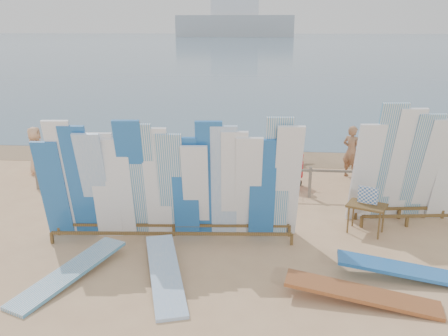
# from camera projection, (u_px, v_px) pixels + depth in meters

# --- Properties ---
(ground) EXTENTS (160.00, 160.00, 0.00)m
(ground) POSITION_uv_depth(u_px,v_px,m) (231.00, 241.00, 10.78)
(ground) COLOR tan
(ground) RESTS_ON ground
(ocean) EXTENTS (320.00, 240.00, 0.02)m
(ocean) POSITION_uv_depth(u_px,v_px,m) (265.00, 42.00, 132.76)
(ocean) COLOR #415D74
(ocean) RESTS_ON ground
(wet_sand_strip) EXTENTS (40.00, 2.60, 0.01)m
(wet_sand_strip) POSITION_uv_depth(u_px,v_px,m) (246.00, 156.00, 17.64)
(wet_sand_strip) COLOR #886C4C
(wet_sand_strip) RESTS_ON ground
(distant_ship) EXTENTS (45.00, 8.00, 14.00)m
(distant_ship) POSITION_uv_depth(u_px,v_px,m) (235.00, 23.00, 181.79)
(distant_ship) COLOR #999EA3
(distant_ship) RESTS_ON ocean
(fence) EXTENTS (12.08, 0.08, 0.90)m
(fence) POSITION_uv_depth(u_px,v_px,m) (239.00, 174.00, 13.46)
(fence) COLOR #6D6153
(fence) RESTS_ON ground
(main_surfboard_rack) EXTENTS (5.78, 1.25, 2.91)m
(main_surfboard_rack) POSITION_uv_depth(u_px,v_px,m) (171.00, 186.00, 10.45)
(main_surfboard_rack) COLOR brown
(main_surfboard_rack) RESTS_ON ground
(side_surfboard_rack) EXTENTS (2.72, 1.08, 3.06)m
(side_surfboard_rack) POSITION_uv_depth(u_px,v_px,m) (408.00, 170.00, 11.36)
(side_surfboard_rack) COLOR brown
(side_surfboard_rack) RESTS_ON ground
(vendor_table) EXTENTS (1.03, 0.91, 1.14)m
(vendor_table) POSITION_uv_depth(u_px,v_px,m) (366.00, 218.00, 11.09)
(vendor_table) COLOR brown
(vendor_table) RESTS_ON ground
(flat_board_a) EXTENTS (1.33, 2.74, 0.33)m
(flat_board_a) POSITION_uv_depth(u_px,v_px,m) (165.00, 280.00, 9.10)
(flat_board_a) COLOR #8AB0DD
(flat_board_a) RESTS_ON ground
(flat_board_d) EXTENTS (2.73, 0.84, 0.38)m
(flat_board_d) POSITION_uv_depth(u_px,v_px,m) (408.00, 279.00, 9.14)
(flat_board_d) COLOR #2262AE
(flat_board_d) RESTS_ON ground
(flat_board_c) EXTENTS (2.75, 1.03, 0.33)m
(flat_board_c) POSITION_uv_depth(u_px,v_px,m) (361.00, 302.00, 8.40)
(flat_board_c) COLOR #985429
(flat_board_c) RESTS_ON ground
(flat_board_e) EXTENTS (1.56, 2.71, 0.27)m
(flat_board_e) POSITION_uv_depth(u_px,v_px,m) (70.00, 279.00, 9.16)
(flat_board_e) COLOR silver
(flat_board_e) RESTS_ON ground
(beach_chair_left) EXTENTS (0.60, 0.62, 0.85)m
(beach_chair_left) POSITION_uv_depth(u_px,v_px,m) (224.00, 175.00, 14.69)
(beach_chair_left) COLOR red
(beach_chair_left) RESTS_ON ground
(beach_chair_right) EXTENTS (0.63, 0.65, 0.80)m
(beach_chair_right) POSITION_uv_depth(u_px,v_px,m) (250.00, 178.00, 14.39)
(beach_chair_right) COLOR red
(beach_chair_right) RESTS_ON ground
(stroller) EXTENTS (0.76, 0.87, 0.99)m
(stroller) POSITION_uv_depth(u_px,v_px,m) (292.00, 175.00, 14.19)
(stroller) COLOR red
(stroller) RESTS_ON ground
(beachgoer_9) EXTENTS (0.98, 1.25, 1.80)m
(beachgoer_9) POSITION_uv_depth(u_px,v_px,m) (394.00, 137.00, 16.72)
(beachgoer_9) COLOR tan
(beachgoer_9) RESTS_ON ground
(beachgoer_1) EXTENTS (0.61, 0.34, 1.67)m
(beachgoer_1) POSITION_uv_depth(u_px,v_px,m) (137.00, 143.00, 16.13)
(beachgoer_1) COLOR #8C6042
(beachgoer_1) RESTS_ON ground
(beachgoer_0) EXTENTS (0.49, 0.81, 1.56)m
(beachgoer_0) POSITION_uv_depth(u_px,v_px,m) (36.00, 150.00, 15.43)
(beachgoer_0) COLOR tan
(beachgoer_0) RESTS_ON ground
(beachgoer_4) EXTENTS (0.64, 1.02, 1.62)m
(beachgoer_4) POSITION_uv_depth(u_px,v_px,m) (285.00, 159.00, 14.29)
(beachgoer_4) COLOR #8C6042
(beachgoer_4) RESTS_ON ground
(beachgoer_7) EXTENTS (0.69, 0.65, 1.68)m
(beachgoer_7) POSITION_uv_depth(u_px,v_px,m) (351.00, 152.00, 15.05)
(beachgoer_7) COLOR #8C6042
(beachgoer_7) RESTS_ON ground
(beachgoer_8) EXTENTS (0.84, 0.83, 1.64)m
(beachgoer_8) POSITION_uv_depth(u_px,v_px,m) (366.00, 165.00, 13.67)
(beachgoer_8) COLOR beige
(beachgoer_8) RESTS_ON ground
(beachgoer_5) EXTENTS (1.45, 1.35, 1.62)m
(beachgoer_5) POSITION_uv_depth(u_px,v_px,m) (284.00, 140.00, 16.73)
(beachgoer_5) COLOR beige
(beachgoer_5) RESTS_ON ground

